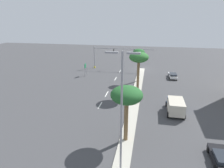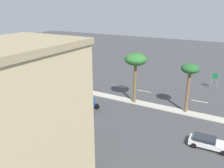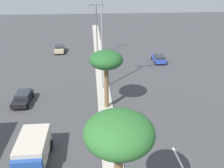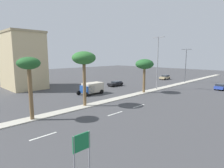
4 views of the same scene
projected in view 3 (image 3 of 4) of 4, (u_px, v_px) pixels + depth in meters
ground_plane at (107, 115)px, 27.21m from camera, size 160.00×160.00×0.00m
median_curb at (102, 80)px, 36.08m from camera, size 1.80×88.48×0.12m
lane_stripe_front at (178, 158)px, 20.76m from camera, size 0.20×2.80×0.01m
palm_tree_left at (119, 137)px, 11.80m from camera, size 3.61×3.61×8.42m
palm_tree_leading at (106, 61)px, 26.27m from camera, size 3.79×3.79×7.05m
street_lamp_right at (102, 40)px, 30.71m from camera, size 2.90×0.24×12.00m
street_lamp_outboard at (97, 26)px, 45.59m from camera, size 2.90×0.24×9.69m
sedan_blue_near at (159, 58)px, 43.45m from camera, size 2.15×4.22×1.44m
sedan_tan_outboard at (60, 49)px, 49.24m from camera, size 2.15×4.33×1.43m
sedan_black_inboard at (23, 98)px, 29.59m from camera, size 1.99×4.15×1.25m
box_truck at (32, 151)px, 19.69m from camera, size 2.64×5.28×2.33m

